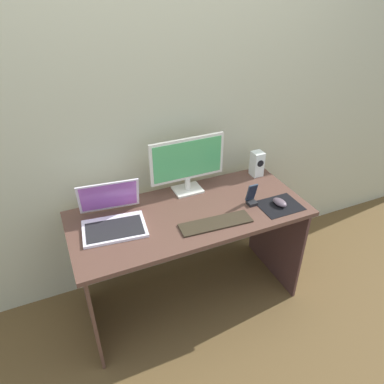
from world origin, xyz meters
name	(u,v)px	position (x,y,z in m)	size (l,w,h in m)	color
ground_plane	(190,296)	(0.00, 0.00, 0.00)	(8.00, 8.00, 0.00)	brown
wall_back	(162,105)	(0.00, 0.41, 1.25)	(6.00, 0.04, 2.50)	#B8BA98
desk	(190,232)	(0.00, 0.00, 0.58)	(1.41, 0.62, 0.73)	brown
monitor	(187,163)	(0.08, 0.22, 0.93)	(0.49, 0.14, 0.37)	silver
speaker_right	(257,164)	(0.60, 0.22, 0.82)	(0.07, 0.08, 0.17)	white
laptop	(113,218)	(-0.44, 0.06, 0.78)	(0.38, 0.35, 0.23)	white
keyboard_external	(216,223)	(0.09, -0.16, 0.73)	(0.42, 0.12, 0.01)	#2E2519
mousepad	(280,206)	(0.53, -0.16, 0.73)	(0.25, 0.20, 0.00)	black
mouse	(280,202)	(0.53, -0.16, 0.75)	(0.06, 0.10, 0.04)	#584852
phone_in_dock	(252,197)	(0.38, -0.07, 0.78)	(0.06, 0.06, 0.14)	black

